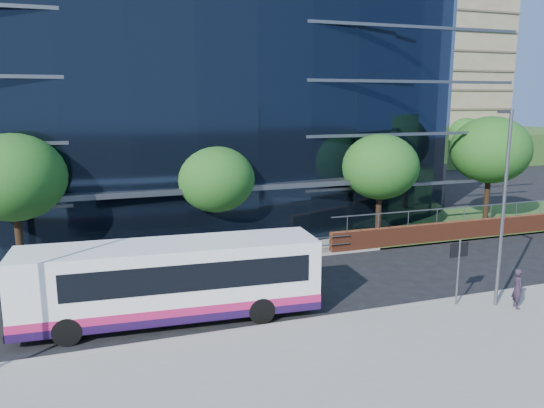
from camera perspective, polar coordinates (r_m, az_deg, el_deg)
name	(u,v)px	position (r m, az deg, el deg)	size (l,w,h in m)	color
ground	(341,307)	(22.70, 7.42, -10.97)	(200.00, 200.00, 0.00)	black
pavement_near	(409,360)	(18.75, 14.54, -15.98)	(80.00, 8.00, 0.15)	gray
kerb	(352,315)	(21.85, 8.62, -11.69)	(80.00, 0.25, 0.16)	gray
yellow_line_outer	(350,315)	(22.04, 8.37, -11.68)	(80.00, 0.08, 0.01)	gold
yellow_line_inner	(348,313)	(22.16, 8.18, -11.54)	(80.00, 0.08, 0.01)	gold
far_forecourt	(160,250)	(31.11, -11.94, -4.87)	(50.00, 8.00, 0.10)	gray
glass_office	(165,107)	(39.97, -11.40, 10.22)	(44.00, 23.10, 16.00)	black
guard_railings	(129,260)	(26.90, -15.13, -5.86)	(24.00, 0.05, 1.10)	slate
apartment_block	(362,83)	(86.62, 9.69, 12.75)	(60.00, 42.00, 30.00)	#2D511E
street_sign	(459,258)	(23.08, 19.44, -5.51)	(0.85, 0.09, 2.80)	slate
tree_far_a	(13,178)	(28.17, -26.06, 2.57)	(4.95, 4.95, 6.98)	black
tree_far_b	(216,179)	(29.30, -6.06, 2.66)	(4.29, 4.29, 6.05)	black
tree_far_c	(380,167)	(32.55, 11.57, 3.92)	(4.62, 4.62, 6.51)	black
tree_far_d	(491,150)	(38.61, 22.45, 5.39)	(5.28, 5.28, 7.44)	black
tree_dist_e	(371,132)	(67.77, 10.59, 7.63)	(4.62, 4.62, 6.51)	black
tree_dist_f	(466,131)	(78.52, 20.12, 7.37)	(4.29, 4.29, 6.05)	black
streetlight_east	(503,203)	(23.10, 23.63, 0.05)	(0.15, 0.77, 8.00)	slate
city_bus	(173,280)	(21.06, -10.57, -8.06)	(11.65, 3.38, 3.11)	white
pedestrian	(518,288)	(23.99, 24.92, -8.23)	(0.60, 0.40, 1.66)	#2B2030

